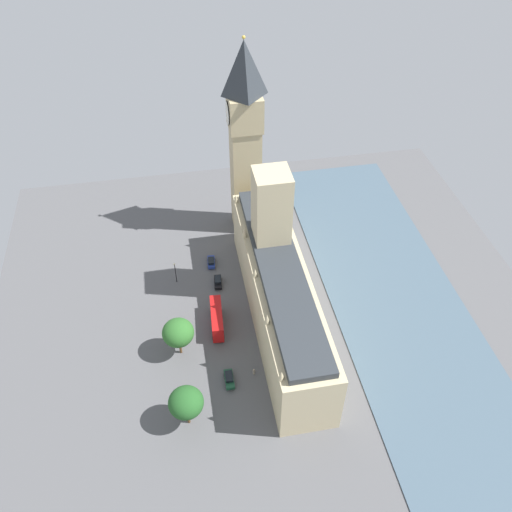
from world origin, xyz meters
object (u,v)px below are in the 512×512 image
Objects in this scene: street_lamp_kerbside at (175,269)px; clock_tower at (245,139)px; car_black_leading at (218,281)px; plane_tree_under_trees at (186,403)px; car_dark_green_by_river_gate at (229,379)px; pedestrian_trailing at (254,372)px; double_decker_bus_midblock at (217,319)px; car_blue_corner at (211,262)px; plane_tree_near_tower at (178,333)px; parliament_building at (278,286)px.

clock_tower is at bearing -137.47° from street_lamp_kerbside.
plane_tree_under_trees reaches higher than car_black_leading.
car_dark_green_by_river_gate is 32.33m from street_lamp_kerbside.
street_lamp_kerbside is at bearing 176.50° from pedestrian_trailing.
street_lamp_kerbside is (-0.47, -38.82, -2.54)m from plane_tree_under_trees.
car_black_leading is 10.89m from street_lamp_kerbside.
clock_tower is 4.89× the size of double_decker_bus_midblock.
clock_tower is 11.11× the size of car_black_leading.
clock_tower is 5.27× the size of plane_tree_under_trees.
clock_tower is 36.03m from street_lamp_kerbside.
double_decker_bus_midblock is at bearing -88.24° from car_blue_corner.
car_blue_corner is 0.43× the size of double_decker_bus_midblock.
plane_tree_near_tower reaches higher than car_dark_green_by_river_gate.
street_lamp_kerbside is at bearing -10.07° from car_black_leading.
car_blue_corner is at bearing 159.47° from pedestrian_trailing.
plane_tree_near_tower reaches higher than pedestrian_trailing.
car_dark_green_by_river_gate is at bearing 49.61° from parliament_building.
clock_tower is 11.47× the size of car_blue_corner.
car_black_leading is 13.45m from double_decker_bus_midblock.
clock_tower reaches higher than pedestrian_trailing.
parliament_building reaches higher than pedestrian_trailing.
parliament_building is 19.44m from car_black_leading.
car_black_leading is at bearing -119.12° from plane_tree_near_tower.
car_blue_corner is 2.81× the size of pedestrian_trailing.
parliament_building is at bearing 122.99° from pedestrian_trailing.
pedestrian_trailing is (8.24, 15.13, -8.85)m from parliament_building.
clock_tower is 56.08m from pedestrian_trailing.
parliament_building is 25.05m from car_blue_corner.
street_lamp_kerbside is at bearing -91.78° from plane_tree_near_tower.
car_dark_green_by_river_gate is (0.55, 35.53, 0.00)m from car_blue_corner.
car_blue_corner is 0.46× the size of plane_tree_under_trees.
parliament_building is 19.37m from pedestrian_trailing.
plane_tree_near_tower is at bearing -89.33° from plane_tree_under_trees.
car_black_leading and car_dark_green_by_river_gate have the same top height.
double_decker_bus_midblock is 2.26× the size of car_dark_green_by_river_gate.
street_lamp_kerbside is at bearing 42.53° from clock_tower.
plane_tree_under_trees is at bearing 69.84° from clock_tower.
car_dark_green_by_river_gate is at bearing 95.68° from double_decker_bus_midblock.
double_decker_bus_midblock reaches higher than car_black_leading.
double_decker_bus_midblock is 15.53m from pedestrian_trailing.
pedestrian_trailing is (-4.04, 27.44, -0.16)m from car_black_leading.
street_lamp_kerbside is (22.23, -14.97, -5.14)m from parliament_building.
car_blue_corner is 35.00m from pedestrian_trailing.
car_black_leading is at bearing -94.42° from double_decker_bus_midblock.
plane_tree_near_tower reaches higher than car_black_leading.
car_blue_corner is 10.85m from street_lamp_kerbside.
plane_tree_near_tower is at bearing 65.73° from car_black_leading.
parliament_building reaches higher than car_dark_green_by_river_gate.
clock_tower is at bearing -102.97° from car_dark_green_by_river_gate.
plane_tree_under_trees is 38.90m from street_lamp_kerbside.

